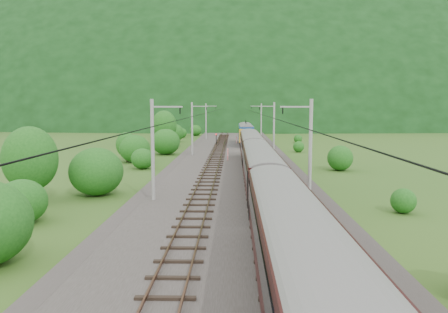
{
  "coord_description": "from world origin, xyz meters",
  "views": [
    {
      "loc": [
        0.28,
        -34.1,
        7.78
      ],
      "look_at": [
        -0.82,
        10.31,
        2.6
      ],
      "focal_mm": 35.0,
      "sensor_mm": 36.0,
      "label": 1
    }
  ],
  "objects": [
    {
      "name": "hazard_post_near",
      "position": [
        -0.68,
        25.61,
        1.14
      ],
      "size": [
        0.18,
        0.18,
        1.68
      ],
      "primitive_type": "cylinder",
      "color": "red",
      "rests_on": "railbed"
    },
    {
      "name": "catenary_left",
      "position": [
        -6.12,
        32.0,
        4.5
      ],
      "size": [
        2.54,
        192.28,
        8.0
      ],
      "color": "gray",
      "rests_on": "railbed"
    },
    {
      "name": "track_right",
      "position": [
        2.4,
        10.0,
        0.37
      ],
      "size": [
        2.4,
        220.0,
        0.27
      ],
      "color": "brown",
      "rests_on": "railbed"
    },
    {
      "name": "mountain_ridge",
      "position": [
        -120.0,
        300.0,
        0.0
      ],
      "size": [
        336.0,
        280.0,
        132.0
      ],
      "primitive_type": "ellipsoid",
      "color": "black",
      "rests_on": "ground"
    },
    {
      "name": "catenary_right",
      "position": [
        6.12,
        32.0,
        4.5
      ],
      "size": [
        2.54,
        192.28,
        8.0
      ],
      "color": "gray",
      "rests_on": "railbed"
    },
    {
      "name": "signal",
      "position": [
        -3.27,
        49.21,
        1.56
      ],
      "size": [
        0.24,
        0.24,
        2.15
      ],
      "color": "black",
      "rests_on": "railbed"
    },
    {
      "name": "hazard_post_far",
      "position": [
        0.64,
        52.8,
        1.03
      ],
      "size": [
        0.16,
        0.16,
        1.46
      ],
      "primitive_type": "cylinder",
      "color": "red",
      "rests_on": "railbed"
    },
    {
      "name": "overhead_wires",
      "position": [
        0.0,
        10.0,
        7.1
      ],
      "size": [
        4.83,
        198.0,
        0.03
      ],
      "color": "black",
      "rests_on": "ground"
    },
    {
      "name": "railbed",
      "position": [
        0.0,
        10.0,
        0.15
      ],
      "size": [
        14.0,
        220.0,
        0.3
      ],
      "primitive_type": "cube",
      "color": "#38332D",
      "rests_on": "ground"
    },
    {
      "name": "vegetation_left",
      "position": [
        -13.08,
        12.82,
        2.45
      ],
      "size": [
        9.81,
        151.24,
        6.88
      ],
      "color": "#194E15",
      "rests_on": "ground"
    },
    {
      "name": "train",
      "position": [
        2.4,
        -8.54,
        3.21
      ],
      "size": [
        2.67,
        127.76,
        4.62
      ],
      "color": "black",
      "rests_on": "ground"
    },
    {
      "name": "vegetation_right",
      "position": [
        11.74,
        1.16,
        1.16
      ],
      "size": [
        5.51,
        101.45,
        2.74
      ],
      "color": "#194E15",
      "rests_on": "ground"
    },
    {
      "name": "ground",
      "position": [
        0.0,
        0.0,
        0.0
      ],
      "size": [
        600.0,
        600.0,
        0.0
      ],
      "primitive_type": "plane",
      "color": "#295019",
      "rests_on": "ground"
    },
    {
      "name": "track_left",
      "position": [
        -2.4,
        10.0,
        0.37
      ],
      "size": [
        2.4,
        220.0,
        0.27
      ],
      "color": "brown",
      "rests_on": "railbed"
    },
    {
      "name": "mountain_main",
      "position": [
        0.0,
        260.0,
        0.0
      ],
      "size": [
        504.0,
        360.0,
        244.0
      ],
      "primitive_type": "ellipsoid",
      "color": "black",
      "rests_on": "ground"
    }
  ]
}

